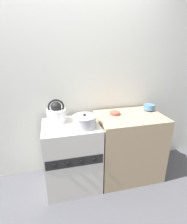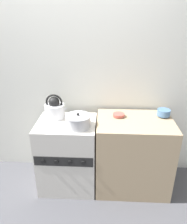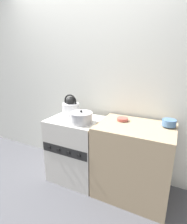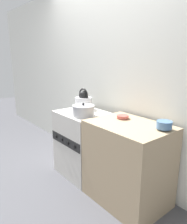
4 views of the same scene
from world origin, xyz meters
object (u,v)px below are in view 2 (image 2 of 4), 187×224
object	(u,v)px
stove	(68,154)
enamel_bowl	(164,113)
kettle	(55,109)
small_ceramic_bowl	(119,115)
cooking_pot	(78,121)

from	to	relation	value
stove	enamel_bowl	xyz separation A→B (m)	(1.06, 0.14, 0.49)
kettle	enamel_bowl	distance (m)	1.20
kettle	small_ceramic_bowl	xyz separation A→B (m)	(0.71, -0.00, -0.06)
stove	cooking_pot	xyz separation A→B (m)	(0.14, -0.09, 0.48)
stove	kettle	world-z (taller)	kettle
kettle	small_ceramic_bowl	bearing A→B (deg)	-0.10
kettle	stove	bearing A→B (deg)	-39.90
cooking_pot	enamel_bowl	xyz separation A→B (m)	(0.92, 0.24, 0.01)
small_ceramic_bowl	kettle	bearing A→B (deg)	179.90
stove	kettle	bearing A→B (deg)	140.10
enamel_bowl	cooking_pot	bearing A→B (deg)	-165.37
stove	small_ceramic_bowl	xyz separation A→B (m)	(0.57, 0.12, 0.46)
enamel_bowl	small_ceramic_bowl	xyz separation A→B (m)	(-0.49, -0.03, -0.03)
stove	small_ceramic_bowl	world-z (taller)	small_ceramic_bowl
enamel_bowl	stove	bearing A→B (deg)	-172.25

